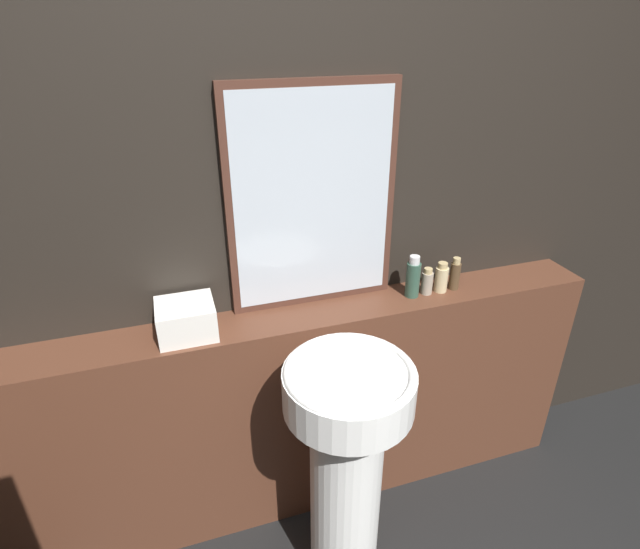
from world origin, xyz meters
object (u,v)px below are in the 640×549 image
at_px(conditioner_bottle, 427,282).
at_px(shampoo_bottle, 413,278).
at_px(lotion_bottle, 441,278).
at_px(body_wash_bottle, 455,275).
at_px(towel_stack, 186,319).
at_px(pedestal_sink, 346,462).
at_px(mirror, 313,200).

bearing_deg(conditioner_bottle, shampoo_bottle, 180.00).
height_order(lotion_bottle, body_wash_bottle, body_wash_bottle).
bearing_deg(towel_stack, lotion_bottle, 0.00).
relative_size(pedestal_sink, conditioner_bottle, 8.99).
xyz_separation_m(conditioner_bottle, body_wash_bottle, (0.12, -0.00, 0.01)).
height_order(mirror, lotion_bottle, mirror).
xyz_separation_m(towel_stack, conditioner_bottle, (0.90, 0.00, -0.01)).
xyz_separation_m(mirror, towel_stack, (-0.47, -0.09, -0.34)).
bearing_deg(pedestal_sink, lotion_bottle, 36.13).
xyz_separation_m(shampoo_bottle, conditioner_bottle, (0.06, 0.00, -0.03)).
bearing_deg(mirror, conditioner_bottle, -11.22).
xyz_separation_m(pedestal_sink, shampoo_bottle, (0.40, 0.38, 0.43)).
bearing_deg(pedestal_sink, towel_stack, 138.45).
bearing_deg(mirror, body_wash_bottle, -8.81).
relative_size(mirror, shampoo_bottle, 4.72).
distance_m(shampoo_bottle, conditioner_bottle, 0.07).
distance_m(pedestal_sink, towel_stack, 0.71).
xyz_separation_m(mirror, lotion_bottle, (0.49, -0.09, -0.34)).
xyz_separation_m(towel_stack, shampoo_bottle, (0.84, 0.00, 0.02)).
relative_size(towel_stack, lotion_bottle, 1.56).
distance_m(mirror, lotion_bottle, 0.60).
relative_size(shampoo_bottle, conditioner_bottle, 1.56).
distance_m(pedestal_sink, body_wash_bottle, 0.81).
height_order(conditioner_bottle, body_wash_bottle, body_wash_bottle).
distance_m(mirror, conditioner_bottle, 0.56).
relative_size(pedestal_sink, shampoo_bottle, 5.75).
distance_m(towel_stack, conditioner_bottle, 0.90).
height_order(mirror, towel_stack, mirror).
distance_m(pedestal_sink, lotion_bottle, 0.77).
bearing_deg(pedestal_sink, shampoo_bottle, 43.65).
bearing_deg(conditioner_bottle, towel_stack, -180.00).
bearing_deg(towel_stack, conditioner_bottle, 0.00).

